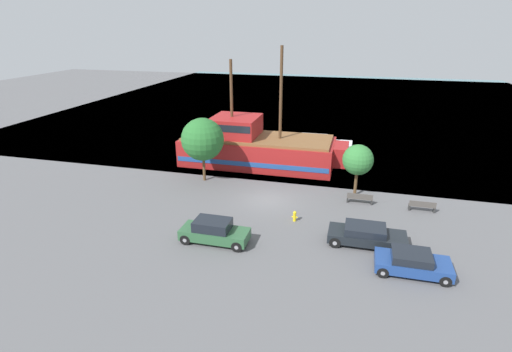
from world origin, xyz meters
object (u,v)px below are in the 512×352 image
at_px(parked_car_curb_front, 214,231).
at_px(pirate_ship, 256,147).
at_px(bench_promenade_west, 422,206).
at_px(parked_car_curb_rear, 412,263).
at_px(fire_hydrant, 295,216).
at_px(moored_boat_dockside, 318,143).
at_px(parked_car_curb_mid, 366,235).
at_px(bench_promenade_east, 360,198).

bearing_deg(parked_car_curb_front, pirate_ship, 94.64).
bearing_deg(bench_promenade_west, parked_car_curb_rear, -100.34).
bearing_deg(bench_promenade_west, fire_hydrant, -156.28).
bearing_deg(moored_boat_dockside, parked_car_curb_mid, -75.47).
distance_m(parked_car_curb_mid, bench_promenade_west, 7.19).
height_order(parked_car_curb_rear, bench_promenade_west, parked_car_curb_rear).
bearing_deg(bench_promenade_east, bench_promenade_west, -3.52).
height_order(parked_car_curb_mid, bench_promenade_east, parked_car_curb_mid).
height_order(pirate_ship, fire_hydrant, pirate_ship).
xyz_separation_m(parked_car_curb_rear, fire_hydrant, (-7.37, 4.57, -0.24)).
distance_m(parked_car_curb_front, parked_car_curb_mid, 9.63).
bearing_deg(parked_car_curb_front, bench_promenade_east, 43.17).
relative_size(parked_car_curb_rear, fire_hydrant, 5.34).
xyz_separation_m(pirate_ship, fire_hydrant, (5.75, -11.29, -1.32)).
distance_m(pirate_ship, bench_promenade_west, 16.47).
bearing_deg(fire_hydrant, bench_promenade_west, 23.72).
bearing_deg(parked_car_curb_rear, parked_car_curb_mid, 134.34).
distance_m(parked_car_curb_front, bench_promenade_west, 15.66).
xyz_separation_m(bench_promenade_east, bench_promenade_west, (4.51, -0.28, -0.00)).
bearing_deg(pirate_ship, parked_car_curb_front, -85.36).
height_order(parked_car_curb_mid, bench_promenade_west, parked_car_curb_mid).
height_order(moored_boat_dockside, parked_car_curb_rear, moored_boat_dockside).
xyz_separation_m(pirate_ship, parked_car_curb_front, (1.25, -15.45, -0.97)).
relative_size(moored_boat_dockside, parked_car_curb_front, 1.70).
xyz_separation_m(moored_boat_dockside, fire_hydrant, (0.49, -18.74, -0.09)).
xyz_separation_m(parked_car_curb_mid, bench_promenade_west, (4.03, 5.96, -0.23)).
bearing_deg(parked_car_curb_mid, fire_hydrant, 157.39).
xyz_separation_m(parked_car_curb_mid, bench_promenade_east, (-0.49, 6.23, -0.22)).
bearing_deg(parked_car_curb_front, fire_hydrant, 42.72).
height_order(parked_car_curb_rear, bench_promenade_east, parked_car_curb_rear).
distance_m(moored_boat_dockside, fire_hydrant, 18.75).
bearing_deg(fire_hydrant, parked_car_curb_front, -137.28).
distance_m(moored_boat_dockside, parked_car_curb_front, 23.25).
distance_m(parked_car_curb_rear, bench_promenade_east, 9.26).
bearing_deg(parked_car_curb_mid, moored_boat_dockside, 104.53).
bearing_deg(parked_car_curb_front, bench_promenade_west, 31.04).
bearing_deg(parked_car_curb_rear, moored_boat_dockside, 108.63).
relative_size(pirate_ship, parked_car_curb_rear, 3.94).
bearing_deg(bench_promenade_east, parked_car_curb_front, -136.83).
relative_size(parked_car_curb_mid, bench_promenade_west, 2.56).
xyz_separation_m(pirate_ship, parked_car_curb_mid, (10.65, -13.33, -1.06)).
bearing_deg(fire_hydrant, parked_car_curb_mid, -22.61).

